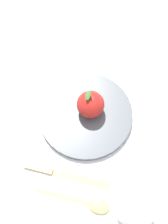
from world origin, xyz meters
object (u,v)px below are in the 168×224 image
object	(u,v)px
knife	(59,173)
spoon	(91,204)
linen_napkin	(92,53)
dinner_plate	(84,114)
apple	(91,104)
cup	(135,208)

from	to	relation	value
knife	spoon	xyz separation A→B (m)	(-0.10, 0.03, 0.00)
knife	linen_napkin	bearing A→B (deg)	-79.84
dinner_plate	spoon	distance (m)	0.22
dinner_plate	apple	bearing A→B (deg)	-134.23
dinner_plate	knife	world-z (taller)	dinner_plate
dinner_plate	linen_napkin	world-z (taller)	dinner_plate
apple	spoon	distance (m)	0.23
apple	knife	world-z (taller)	apple
cup	spoon	bearing A→B (deg)	15.99
spoon	linen_napkin	distance (m)	0.41
cup	apple	bearing A→B (deg)	-45.31
linen_napkin	dinner_plate	bearing A→B (deg)	107.07
dinner_plate	spoon	size ratio (longest dim) A/B	1.38
dinner_plate	cup	xyz separation A→B (m)	(-0.19, 0.17, 0.04)
dinner_plate	cup	distance (m)	0.26
spoon	linen_napkin	size ratio (longest dim) A/B	1.23
dinner_plate	apple	distance (m)	0.04
knife	linen_napkin	xyz separation A→B (m)	(0.06, -0.35, -0.00)
spoon	linen_napkin	bearing A→B (deg)	-67.35
spoon	linen_napkin	world-z (taller)	spoon
dinner_plate	knife	distance (m)	0.16
knife	linen_napkin	distance (m)	0.35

